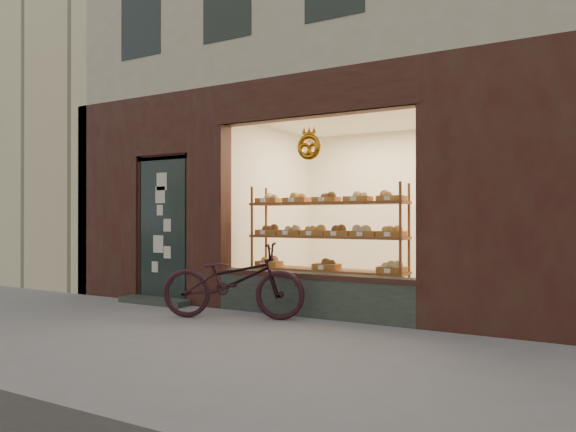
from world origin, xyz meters
The scene contains 4 objects.
ground centered at (0.00, 0.00, 0.00)m, with size 90.00×90.00×0.00m, color slate.
neighbor_left centered at (-9.60, 5.50, 4.50)m, with size 12.00×7.00×9.00m, color beige.
display_shelf centered at (0.45, 2.55, 0.90)m, with size 2.20×0.45×1.70m.
bicycle centered at (-0.36, 1.52, 0.47)m, with size 0.63×1.80×0.95m, color black.
Camera 1 is at (3.30, -3.77, 1.25)m, focal length 32.00 mm.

